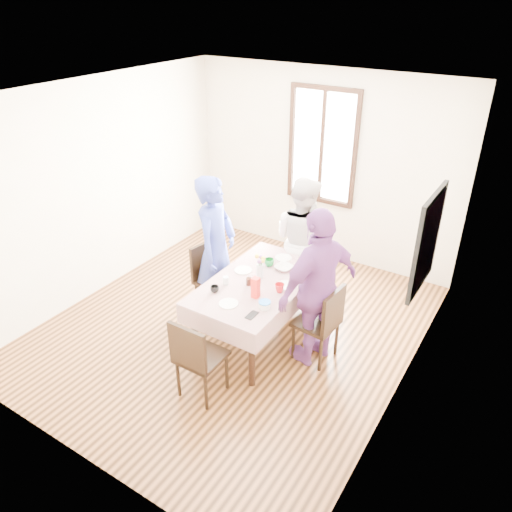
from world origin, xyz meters
name	(u,v)px	position (x,y,z in m)	size (l,w,h in m)	color
ground	(234,326)	(0.00, 0.00, 0.00)	(4.50, 4.50, 0.00)	black
back_wall	(322,167)	(0.00, 2.25, 1.35)	(4.00, 4.00, 0.00)	beige
right_wall	(417,276)	(2.00, 0.00, 1.35)	(4.50, 4.50, 0.00)	beige
window_frame	(323,147)	(0.00, 2.23, 1.65)	(1.02, 0.06, 1.62)	black
window_pane	(323,146)	(0.00, 2.24, 1.65)	(0.90, 0.02, 1.50)	white
art_poster	(428,242)	(1.98, 0.30, 1.55)	(0.04, 0.76, 0.96)	red
dining_table	(258,310)	(0.36, -0.02, 0.38)	(0.84, 1.51, 0.75)	black
tablecloth	(258,282)	(0.36, -0.02, 0.76)	(0.96, 1.63, 0.01)	#500912
chair_left	(216,281)	(-0.34, 0.12, 0.46)	(0.42, 0.42, 0.91)	black
chair_right	(316,322)	(1.06, 0.03, 0.46)	(0.42, 0.42, 0.91)	black
chair_far	(301,265)	(0.36, 1.02, 0.46)	(0.42, 0.42, 0.91)	black
chair_near	(201,356)	(0.36, -1.06, 0.46)	(0.42, 0.42, 0.91)	black
person_left	(216,249)	(-0.32, 0.12, 0.90)	(0.66, 0.43, 1.80)	#303D94
person_far	(302,240)	(0.36, 1.00, 0.82)	(0.80, 0.62, 1.65)	beige
person_right	(317,288)	(1.04, 0.03, 0.88)	(1.04, 0.43, 1.77)	#723880
mug_black	(215,289)	(0.09, -0.45, 0.80)	(0.09, 0.09, 0.07)	black
mug_flag	(280,288)	(0.66, -0.08, 0.81)	(0.10, 0.10, 0.09)	red
mug_green	(269,262)	(0.29, 0.34, 0.81)	(0.11, 0.11, 0.09)	#0C7226
serving_bowl	(284,268)	(0.47, 0.35, 0.79)	(0.20, 0.20, 0.05)	white
juice_carton	(256,288)	(0.50, -0.30, 0.88)	(0.07, 0.07, 0.23)	red
butter_tub	(265,305)	(0.68, -0.41, 0.79)	(0.12, 0.12, 0.06)	white
jam_jar	(249,282)	(0.31, -0.14, 0.80)	(0.06, 0.06, 0.08)	black
drinking_glass	(226,280)	(0.10, -0.26, 0.81)	(0.06, 0.06, 0.09)	silver
smartphone	(252,315)	(0.64, -0.60, 0.77)	(0.08, 0.15, 0.01)	black
flower_vase	(260,271)	(0.33, 0.06, 0.84)	(0.08, 0.08, 0.16)	silver
plate_left	(243,270)	(0.09, 0.08, 0.77)	(0.20, 0.20, 0.01)	white
plate_right	(285,285)	(0.66, 0.06, 0.77)	(0.20, 0.20, 0.01)	white
plate_far	(283,258)	(0.34, 0.58, 0.77)	(0.20, 0.20, 0.01)	white
plate_near	(229,304)	(0.34, -0.56, 0.77)	(0.20, 0.20, 0.01)	white
butter_lid	(265,302)	(0.68, -0.41, 0.83)	(0.12, 0.12, 0.01)	blue
flower_bunch	(260,261)	(0.33, 0.06, 0.97)	(0.09, 0.09, 0.10)	yellow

